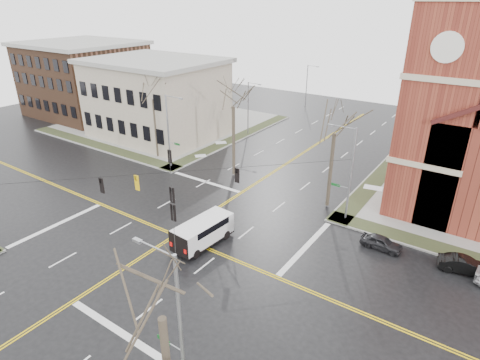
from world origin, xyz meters
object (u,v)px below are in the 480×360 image
Objects in this scene: signal_pole_ne at (349,172)px; signal_pole_se at (178,325)px; tree_nw_far at (153,95)px; tree_nw_near at (233,102)px; cargo_van at (205,230)px; parked_car_a at (381,242)px; tree_ne at (335,128)px; tree_se at (161,309)px; streetlight_north_a at (249,106)px; signal_pole_nw at (169,129)px; parked_car_b at (465,265)px; streetlight_north_b at (307,85)px.

signal_pole_se is at bearing -90.00° from signal_pole_ne.
tree_nw_far is 11.85m from tree_nw_near.
cargo_van is at bearing 124.59° from signal_pole_se.
signal_pole_ne is at bearing 56.40° from parked_car_a.
cargo_van is at bearing 121.61° from parked_car_a.
signal_pole_se is 0.78× the size of tree_nw_far.
tree_nw_far reaches higher than tree_ne.
signal_pole_ne reaches higher than cargo_van.
cargo_van is 18.72m from tree_se.
signal_pole_ne is 1.12× the size of streetlight_north_a.
tree_nw_far is (-31.14, 4.62, 7.75)m from parked_car_a.
signal_pole_se is at bearing -45.45° from signal_pole_nw.
tree_nw_near is at bearing 65.20° from parked_car_b.
signal_pole_ne is 1.00× the size of signal_pole_nw.
streetlight_north_a is at bearing 117.04° from tree_nw_near.
tree_nw_near is at bearing 170.53° from signal_pole_ne.
signal_pole_nw is 0.78× the size of tree_nw_far.
parked_car_b is 38.43m from tree_nw_far.
tree_nw_near is 1.07× the size of tree_se.
signal_pole_ne is 14.19m from cargo_van.
signal_pole_nw is 0.78× the size of tree_se.
signal_pole_ne reaches higher than parked_car_a.
tree_nw_far is at bearing 176.62° from signal_pole_ne.
parked_car_a is at bearing 82.02° from tree_se.
parked_car_a is at bearing -33.22° from tree_ne.
tree_se is at bearing -60.69° from streetlight_north_a.
streetlight_north_a is (-21.97, 39.50, -0.48)m from signal_pole_se.
tree_ne is (24.29, -0.13, -0.04)m from tree_nw_far.
streetlight_north_a is 16.37m from tree_nw_near.
tree_ne is (6.04, 12.30, 7.00)m from cargo_van.
tree_ne reaches higher than signal_pole_ne.
tree_nw_far is (-26.62, 24.57, 3.39)m from signal_pole_se.
signal_pole_ne is 1.00× the size of signal_pole_se.
tree_nw_near is (-25.61, 5.07, 8.29)m from parked_car_b.
streetlight_north_a is at bearing 142.52° from tree_ne.
tree_nw_near is at bearing 17.51° from signal_pole_nw.
tree_nw_near reaches higher than streetlight_north_b.
signal_pole_ne is at bearing 0.00° from signal_pole_nw.
signal_pole_nw reaches higher than parked_car_a.
cargo_van is (13.60, -27.36, -3.17)m from streetlight_north_a.
streetlight_north_a is at bearing 46.16° from parked_car_b.
cargo_van is (-8.37, -10.86, -3.65)m from signal_pole_ne.
tree_ne is at bearing 4.05° from signal_pole_nw.
tree_se is at bearing -59.58° from tree_nw_near.
signal_pole_ne is 27.48m from streetlight_north_a.
tree_ne is at bearing -60.74° from streetlight_north_b.
tree_nw_far is (-26.62, 1.57, 3.39)m from signal_pole_ne.
streetlight_north_b is at bearing 90.00° from streetlight_north_a.
parked_car_b is at bearing -30.24° from streetlight_north_a.
streetlight_north_b is 2.10× the size of parked_car_b.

